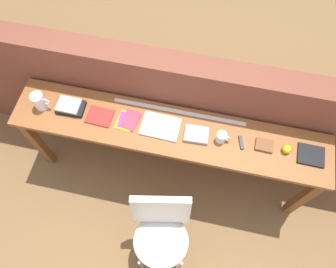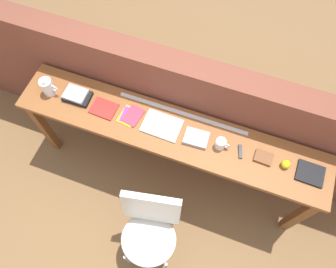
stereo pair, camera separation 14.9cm
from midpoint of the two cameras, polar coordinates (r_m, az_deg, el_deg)
The scene contains 16 objects.
ground_plane at distance 3.25m, azimuth -0.21°, elevation -10.85°, with size 40.00×40.00×0.00m, color brown.
brick_wall_back at distance 2.89m, azimuth 4.14°, elevation 4.17°, with size 6.00×0.20×1.28m, color brown.
sideboard at distance 2.65m, azimuth 1.98°, elevation -0.71°, with size 2.50×0.44×0.88m.
chair_white_moulded at distance 2.65m, azimuth -1.54°, elevation -16.26°, with size 0.52×0.53×0.89m.
pitcher_white at distance 2.78m, azimuth -18.77°, elevation 7.71°, with size 0.14×0.10×0.18m.
book_stack_leftmost at distance 2.73m, azimuth -14.10°, elevation 6.42°, with size 0.22×0.15×0.06m.
magazine_cycling at distance 2.64m, azimuth -9.54°, elevation 4.31°, with size 0.20×0.16×0.01m, color red.
pamphlet_pile_colourful at distance 2.58m, azimuth -4.91°, elevation 3.09°, with size 0.18×0.20×0.01m.
book_open_centre at distance 2.53m, azimuth 0.59°, elevation 1.37°, with size 0.29×0.20×0.02m, color white.
book_grey_hardcover at distance 2.49m, azimuth 6.64°, elevation -0.79°, with size 0.18×0.14×0.03m, color #9E9EA3.
mug at distance 2.47m, azimuth 10.89°, elevation -1.79°, with size 0.11×0.08×0.09m.
multitool_folded at distance 2.51m, azimuth 14.13°, elevation -3.08°, with size 0.02×0.11×0.02m, color black.
leather_journal_brown at distance 2.54m, azimuth 17.89°, elevation -4.02°, with size 0.13×0.10×0.02m, color brown.
sports_ball_small at distance 2.55m, azimuth 21.43°, elevation -5.01°, with size 0.07×0.07×0.07m, color yellow.
book_repair_rightmost at distance 2.62m, azimuth 25.04°, elevation -6.35°, with size 0.19×0.17×0.02m, color black.
ruler_metal_back_edge at distance 2.60m, azimuth 4.19°, elevation 3.53°, with size 1.07×0.03×0.00m, color silver.
Camera 2 is at (0.38, -0.78, 3.13)m, focal length 35.00 mm.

